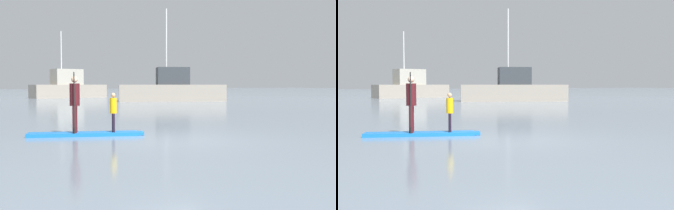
{
  "view_description": "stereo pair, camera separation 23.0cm",
  "coord_description": "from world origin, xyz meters",
  "views": [
    {
      "loc": [
        -4.85,
        -9.61,
        1.47
      ],
      "look_at": [
        1.76,
        3.67,
        0.71
      ],
      "focal_mm": 43.9,
      "sensor_mm": 36.0,
      "label": 1
    },
    {
      "loc": [
        -4.65,
        -9.71,
        1.47
      ],
      "look_at": [
        1.76,
        3.67,
        0.71
      ],
      "focal_mm": 43.9,
      "sensor_mm": 36.0,
      "label": 2
    }
  ],
  "objects": [
    {
      "name": "ground_plane",
      "position": [
        0.0,
        0.0,
        0.0
      ],
      "size": [
        240.0,
        240.0,
        0.0
      ],
      "primitive_type": "plane",
      "color": "gray"
    },
    {
      "name": "paddleboard_near",
      "position": [
        -1.76,
        1.83,
        0.05
      ],
      "size": [
        3.25,
        1.47,
        0.1
      ],
      "color": "blue",
      "rests_on": "ground"
    },
    {
      "name": "paddler_adult",
      "position": [
        -2.06,
        1.92,
        1.01
      ],
      "size": [
        0.35,
        0.49,
        1.71
      ],
      "color": "#4C1419",
      "rests_on": "paddleboard_near"
    },
    {
      "name": "paddler_child_solo",
      "position": [
        -1.02,
        1.61,
        0.73
      ],
      "size": [
        0.25,
        0.38,
        1.12
      ],
      "color": "black",
      "rests_on": "paddleboard_near"
    },
    {
      "name": "fishing_boat_green_midground",
      "position": [
        5.29,
        34.95,
        1.14
      ],
      "size": [
        8.37,
        3.93,
        7.11
      ],
      "color": "#9E9384",
      "rests_on": "ground"
    },
    {
      "name": "motor_boat_small_navy",
      "position": [
        11.36,
        22.21,
        1.0
      ],
      "size": [
        9.49,
        5.53,
        7.97
      ],
      "color": "#9E9384",
      "rests_on": "ground"
    }
  ]
}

